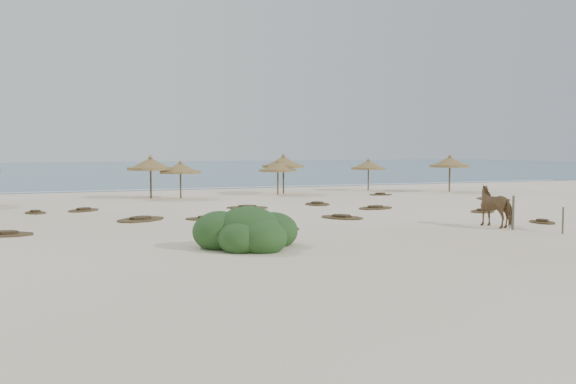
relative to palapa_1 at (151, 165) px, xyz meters
name	(u,v)px	position (x,y,z in m)	size (l,w,h in m)	color
ground	(363,226)	(5.88, -17.57, -2.16)	(160.00, 160.00, 0.00)	#FBE9CE
ocean	(127,169)	(5.88, 57.43, -2.15)	(200.00, 100.00, 0.01)	#2C5E86
foam_line	(208,188)	(5.88, 8.43, -2.15)	(70.00, 0.60, 0.01)	silver
palapa_1	(151,165)	(0.00, 0.00, 0.00)	(3.10, 3.10, 2.78)	brown
palapa_2	(180,169)	(1.79, -0.63, -0.25)	(2.88, 2.88, 2.46)	brown
palapa_3	(278,167)	(8.63, -0.05, -0.25)	(2.73, 2.73, 2.46)	brown
palapa_4	(283,163)	(9.39, 0.85, 0.03)	(3.16, 3.16, 2.82)	brown
palapa_5	(368,165)	(16.53, 1.58, -0.25)	(2.65, 2.65, 2.45)	brown
palapa_6	(450,162)	(21.48, -1.73, -0.01)	(3.51, 3.51, 2.77)	brown
horse	(497,206)	(10.86, -19.89, -1.32)	(0.91, 1.99, 1.68)	olive
fence_post_near	(513,213)	(10.79, -20.92, -1.48)	(0.10, 0.10, 1.36)	brown
fence_post_far	(563,221)	(11.68, -22.60, -1.65)	(0.07, 0.07, 1.02)	brown
bush	(249,232)	(-0.38, -21.46, -1.64)	(3.53, 3.11, 1.58)	#2A5022
scrub_0	(5,234)	(-7.90, -15.35, -2.11)	(2.38, 1.84, 0.16)	#4D3A22
scrub_1	(141,219)	(-2.46, -12.17, -2.11)	(3.06, 3.03, 0.16)	#4D3A22
scrub_2	(207,218)	(0.37, -12.99, -2.11)	(2.28, 1.93, 0.16)	#4D3A22
scrub_3	(376,208)	(10.02, -11.21, -2.11)	(2.58, 2.15, 0.16)	#4D3A22
scrub_4	(482,211)	(14.19, -14.74, -2.11)	(2.07, 2.02, 0.16)	#4D3A22
scrub_5	(494,199)	(19.82, -8.68, -2.11)	(2.46, 3.19, 0.16)	#4D3A22
scrub_6	(84,210)	(-4.55, -6.84, -2.11)	(2.22, 2.34, 0.16)	#4D3A22
scrub_7	(317,204)	(8.11, -7.89, -2.11)	(1.90, 2.42, 0.16)	#4D3A22
scrub_8	(35,212)	(-6.87, -7.23, -2.11)	(1.32, 1.68, 0.16)	#4D3A22
scrub_9	(342,217)	(6.31, -14.71, -2.11)	(2.26, 2.61, 0.16)	#4D3A22
scrub_10	(380,194)	(15.08, -2.83, -2.11)	(1.83, 1.43, 0.16)	#4D3A22
scrub_11	(242,242)	(-0.28, -20.45, -2.11)	(1.38, 1.93, 0.16)	#4D3A22
scrub_12	(542,222)	(13.56, -19.54, -2.11)	(1.26, 1.62, 0.16)	#4D3A22
scrub_13	(247,207)	(3.73, -8.50, -2.11)	(2.63, 2.20, 0.16)	#4D3A22
scrub_14	(279,228)	(2.21, -17.39, -2.11)	(2.04, 1.89, 0.16)	#4D3A22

